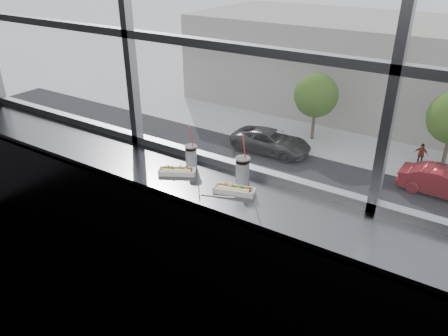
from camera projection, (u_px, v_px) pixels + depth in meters
The scene contains 15 objects.
wall_back_lower at pixel (237, 231), 3.51m from camera, with size 6.00×6.00×0.00m, color black.
counter at pixel (217, 189), 3.07m from camera, with size 6.00×0.55×0.06m, color #5C5D60.
counter_fascia at pixel (198, 267), 3.11m from camera, with size 6.00×0.04×1.04m, color #5C5D60.
hotdog_tray_left at pixel (177, 171), 3.19m from camera, with size 0.28×0.21×0.07m.
hotdog_tray_right at pixel (234, 189), 2.94m from camera, with size 0.29×0.17×0.07m.
soda_cup_left at pixel (191, 156), 3.25m from camera, with size 0.09×0.09×0.34m.
soda_cup_right at pixel (242, 169), 3.02m from camera, with size 0.10×0.10×0.38m.
loose_straw at pixel (218, 196), 2.91m from camera, with size 0.01×0.01×0.23m, color white.
wrapper at pixel (170, 173), 3.20m from camera, with size 0.10×0.07×0.02m, color silver.
street_asphalt at pixel (426, 226), 23.69m from camera, with size 80.00×10.00×0.06m, color black.
car_far_b at pixel (445, 179), 26.10m from camera, with size 6.82×2.84×2.27m, color maroon.
car_far_a at pixel (271, 138), 31.79m from camera, with size 6.52×2.72×2.17m, color #2A2A2A.
car_near_a at pixel (201, 182), 26.15m from camera, with size 5.68×2.37×1.89m, color #9A9EBA.
pedestrian_b at pixel (421, 152), 29.91m from camera, with size 0.86×0.64×1.93m, color #66605B.
tree_left at pixel (316, 96), 32.92m from camera, with size 3.35×3.35×5.24m.
Camera 1 is at (1.49, -0.99, 2.59)m, focal length 35.00 mm.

